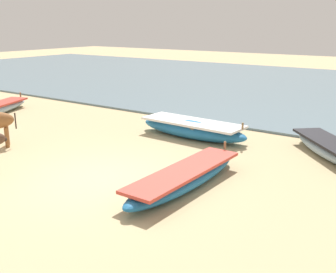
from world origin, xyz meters
TOP-DOWN VIEW (x-y plane):
  - ground at (0.00, 0.00)m, footprint 80.00×80.00m
  - sea_water at (0.00, 16.10)m, footprint 60.00×20.00m
  - fishing_boat_0 at (-0.19, 4.23)m, footprint 3.81×1.26m
  - fishing_boat_3 at (1.80, 0.69)m, footprint 0.89×4.00m
  - fishing_boat_4 at (3.85, 4.71)m, footprint 2.86×3.02m

SIDE VIEW (x-z plane):
  - ground at x=0.00m, z-range 0.00..0.00m
  - sea_water at x=0.00m, z-range 0.00..0.08m
  - fishing_boat_3 at x=1.80m, z-range -0.08..0.53m
  - fishing_boat_4 at x=3.85m, z-range -0.08..0.55m
  - fishing_boat_0 at x=-0.19m, z-range -0.08..0.65m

